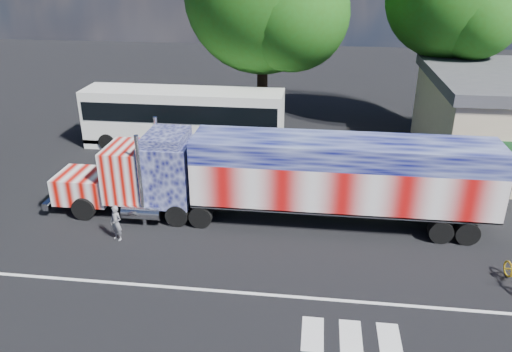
# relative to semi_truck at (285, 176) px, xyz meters

# --- Properties ---
(ground) EXTENTS (100.00, 100.00, 0.00)m
(ground) POSITION_rel_semi_truck_xyz_m (-1.35, -2.54, -2.18)
(ground) COLOR black
(lane_markings) EXTENTS (30.00, 2.67, 0.01)m
(lane_markings) POSITION_rel_semi_truck_xyz_m (0.36, -6.31, -2.18)
(lane_markings) COLOR silver
(lane_markings) RESTS_ON ground
(semi_truck) EXTENTS (19.89, 3.14, 4.24)m
(semi_truck) POSITION_rel_semi_truck_xyz_m (0.00, 0.00, 0.00)
(semi_truck) COLOR black
(semi_truck) RESTS_ON ground
(coach_bus) EXTENTS (12.24, 2.85, 3.56)m
(coach_bus) POSITION_rel_semi_truck_xyz_m (-6.88, 8.80, -0.34)
(coach_bus) COLOR white
(coach_bus) RESTS_ON ground
(woman) EXTENTS (0.67, 0.57, 1.56)m
(woman) POSITION_rel_semi_truck_xyz_m (-6.86, -2.56, -1.41)
(woman) COLOR slate
(woman) RESTS_ON ground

